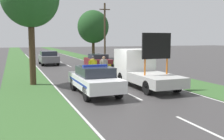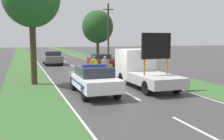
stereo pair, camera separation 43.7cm
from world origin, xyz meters
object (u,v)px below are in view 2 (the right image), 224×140
at_px(police_officer, 94,66).
at_px(queued_car_wagon_maroon, 101,61).
at_px(traffic_cone_near_police, 103,75).
at_px(police_car, 93,79).
at_px(work_truck, 142,68).
at_px(queued_car_suv_grey, 52,58).
at_px(traffic_cone_near_truck, 91,81).
at_px(pedestrian_civilian, 105,66).
at_px(utility_pole, 108,34).
at_px(traffic_cone_centre_front, 141,75).
at_px(road_barrier, 100,67).
at_px(roadside_tree_near_left, 98,27).

bearing_deg(police_officer, queued_car_wagon_maroon, -92.37).
bearing_deg(traffic_cone_near_police, police_car, -112.30).
relative_size(police_car, work_truck, 0.84).
bearing_deg(traffic_cone_near_police, queued_car_suv_grey, 101.16).
relative_size(traffic_cone_near_truck, queued_car_suv_grey, 0.11).
xyz_separation_m(police_officer, traffic_cone_near_police, (0.94, 0.92, -0.76)).
bearing_deg(police_car, queued_car_wagon_maroon, 69.11).
distance_m(police_car, pedestrian_civilian, 5.15).
bearing_deg(queued_car_suv_grey, police_car, 90.63).
bearing_deg(traffic_cone_near_truck, utility_pole, 66.45).
height_order(traffic_cone_near_police, traffic_cone_near_truck, traffic_cone_near_police).
relative_size(police_officer, traffic_cone_centre_front, 2.65).
distance_m(work_truck, queued_car_suv_grey, 16.29).
distance_m(police_car, queued_car_wagon_maroon, 11.54).
distance_m(police_car, work_truck, 3.75).
distance_m(traffic_cone_centre_front, utility_pole, 11.07).
xyz_separation_m(police_car, road_barrier, (1.89, 5.19, 0.07)).
xyz_separation_m(traffic_cone_near_police, roadside_tree_near_left, (5.16, 19.04, 4.45)).
relative_size(police_car, utility_pole, 0.69).
relative_size(work_truck, traffic_cone_near_truck, 11.66).
bearing_deg(road_barrier, pedestrian_civilian, -59.33).
bearing_deg(traffic_cone_near_truck, traffic_cone_centre_front, 14.76).
bearing_deg(traffic_cone_near_truck, work_truck, -25.63).
height_order(traffic_cone_near_truck, queued_car_suv_grey, queued_car_suv_grey).
bearing_deg(police_officer, road_barrier, -110.39).
relative_size(police_officer, pedestrian_civilian, 1.01).
bearing_deg(road_barrier, police_car, -106.57).
xyz_separation_m(queued_car_wagon_maroon, roadside_tree_near_left, (3.62, 13.39, 3.94)).
height_order(road_barrier, utility_pole, utility_pole).
bearing_deg(queued_car_wagon_maroon, police_car, 71.26).
bearing_deg(roadside_tree_near_left, work_truck, -99.48).
bearing_deg(road_barrier, utility_pole, 71.15).
relative_size(pedestrian_civilian, traffic_cone_centre_front, 2.62).
height_order(police_car, work_truck, work_truck).
bearing_deg(queued_car_suv_grey, work_truck, 103.04).
bearing_deg(queued_car_suv_grey, pedestrian_civilian, 100.60).
xyz_separation_m(queued_car_wagon_maroon, utility_pole, (1.94, 3.43, 2.76)).
bearing_deg(traffic_cone_near_police, police_officer, -135.62).
bearing_deg(queued_car_suv_grey, road_barrier, 99.81).
relative_size(traffic_cone_near_police, queued_car_wagon_maroon, 0.13).
height_order(queued_car_suv_grey, roadside_tree_near_left, roadside_tree_near_left).
distance_m(police_car, traffic_cone_near_police, 5.73).
height_order(road_barrier, traffic_cone_centre_front, road_barrier).
xyz_separation_m(pedestrian_civilian, traffic_cone_near_truck, (-1.57, -1.94, -0.76)).
xyz_separation_m(traffic_cone_near_police, traffic_cone_near_truck, (-1.58, -2.55, -0.03)).
bearing_deg(road_barrier, traffic_cone_near_truck, -114.55).
bearing_deg(utility_pole, traffic_cone_near_police, -111.00).
bearing_deg(work_truck, traffic_cone_near_police, -73.97).
bearing_deg(queued_car_wagon_maroon, queued_car_suv_grey, -58.14).
relative_size(police_car, traffic_cone_near_police, 8.66).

